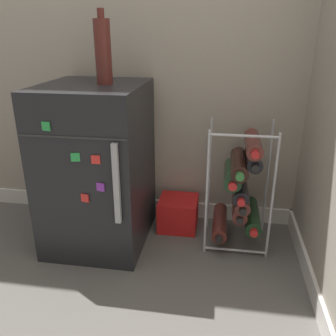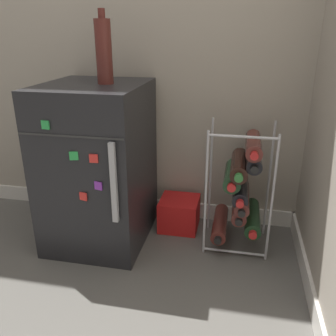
{
  "view_description": "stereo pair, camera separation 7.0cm",
  "coord_description": "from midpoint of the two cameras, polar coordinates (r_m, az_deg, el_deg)",
  "views": [
    {
      "loc": [
        0.39,
        -1.31,
        1.02
      ],
      "look_at": [
        0.14,
        0.26,
        0.4
      ],
      "focal_mm": 38.0,
      "sensor_mm": 36.0,
      "label": 1
    },
    {
      "loc": [
        0.46,
        -1.3,
        1.02
      ],
      "look_at": [
        0.14,
        0.26,
        0.4
      ],
      "focal_mm": 38.0,
      "sensor_mm": 36.0,
      "label": 2
    }
  ],
  "objects": [
    {
      "name": "ground_plane",
      "position": [
        1.71,
        -5.31,
        -15.32
      ],
      "size": [
        14.0,
        14.0,
        0.0
      ],
      "primitive_type": "plane",
      "color": "#56544F"
    },
    {
      "name": "mini_fridge",
      "position": [
        1.77,
        -9.98,
        0.4
      ],
      "size": [
        0.47,
        0.55,
        0.79
      ],
      "color": "black",
      "rests_on": "ground_plane"
    },
    {
      "name": "wine_rack",
      "position": [
        1.76,
        12.75,
        -3.1
      ],
      "size": [
        0.31,
        0.33,
        0.62
      ],
      "color": "#B2B2B7",
      "rests_on": "ground_plane"
    },
    {
      "name": "soda_box",
      "position": [
        1.96,
        2.85,
        -7.27
      ],
      "size": [
        0.21,
        0.2,
        0.17
      ],
      "color": "red",
      "rests_on": "ground_plane"
    },
    {
      "name": "fridge_top_bottle",
      "position": [
        1.65,
        -9.01,
        18.02
      ],
      "size": [
        0.07,
        0.07,
        0.31
      ],
      "color": "#56231E",
      "rests_on": "mini_fridge"
    }
  ]
}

